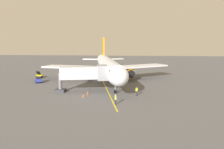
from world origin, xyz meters
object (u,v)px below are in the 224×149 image
at_px(tug_portside, 129,72).
at_px(safety_cone_nose_right, 84,96).
at_px(jet_bridge, 88,73).
at_px(ground_crew_loader, 91,75).
at_px(airplane, 108,66).
at_px(safety_cone_nose_left, 88,93).
at_px(belt_loader_starboard_side, 39,75).
at_px(ground_crew_marshaller, 115,99).
at_px(tug_near_nose, 39,80).
at_px(ground_crew_wing_walker, 137,91).

height_order(tug_portside, safety_cone_nose_right, tug_portside).
bearing_deg(tug_portside, jet_bridge, 74.27).
distance_m(jet_bridge, safety_cone_nose_right, 6.28).
relative_size(ground_crew_loader, safety_cone_nose_right, 3.11).
bearing_deg(jet_bridge, safety_cone_nose_right, 92.28).
bearing_deg(airplane, safety_cone_nose_left, 81.05).
relative_size(ground_crew_loader, belt_loader_starboard_side, 0.36).
xyz_separation_m(ground_crew_marshaller, belt_loader_starboard_side, (23.96, -26.14, -0.17)).
distance_m(airplane, belt_loader_starboard_side, 20.87).
relative_size(jet_bridge, tug_near_nose, 4.20).
relative_size(ground_crew_loader, safety_cone_nose_left, 3.11).
bearing_deg(airplane, ground_crew_marshaller, 99.77).
height_order(safety_cone_nose_left, safety_cone_nose_right, same).
relative_size(ground_crew_wing_walker, tug_near_nose, 0.62).
distance_m(tug_near_nose, safety_cone_nose_right, 20.26).
bearing_deg(jet_bridge, belt_loader_starboard_side, -43.24).
bearing_deg(airplane, tug_near_nose, 11.09).
xyz_separation_m(airplane, tug_portside, (-4.88, -15.00, -3.30)).
distance_m(ground_crew_loader, safety_cone_nose_right, 23.36).
distance_m(ground_crew_marshaller, ground_crew_wing_walker, 7.58).
height_order(airplane, safety_cone_nose_left, airplane).
height_order(ground_crew_loader, tug_near_nose, ground_crew_loader).
bearing_deg(tug_near_nose, safety_cone_nose_left, 142.63).
relative_size(jet_bridge, safety_cone_nose_left, 20.91).
bearing_deg(safety_cone_nose_right, belt_loader_starboard_side, -50.78).
bearing_deg(airplane, ground_crew_wing_walker, 115.49).
height_order(ground_crew_marshaller, ground_crew_wing_walker, same).
distance_m(jet_bridge, belt_loader_starboard_side, 24.08).
height_order(tug_near_nose, safety_cone_nose_left, tug_near_nose).
height_order(belt_loader_starboard_side, safety_cone_nose_right, belt_loader_starboard_side).
height_order(airplane, ground_crew_loader, airplane).
distance_m(tug_portside, safety_cone_nose_right, 33.24).
bearing_deg(airplane, ground_crew_loader, -45.26).
relative_size(tug_near_nose, belt_loader_starboard_side, 0.58).
xyz_separation_m(airplane, belt_loader_starboard_side, (20.18, -4.18, -3.29)).
height_order(jet_bridge, ground_crew_marshaller, jet_bridge).
bearing_deg(tug_portside, ground_crew_marshaller, 88.30).
height_order(ground_crew_marshaller, safety_cone_nose_left, ground_crew_marshaller).
bearing_deg(ground_crew_marshaller, ground_crew_wing_walker, -117.29).
distance_m(ground_crew_wing_walker, safety_cone_nose_left, 9.61).
bearing_deg(ground_crew_loader, ground_crew_marshaller, 108.88).
relative_size(ground_crew_loader, tug_portside, 0.71).
height_order(airplane, belt_loader_starboard_side, airplane).
height_order(ground_crew_wing_walker, safety_cone_nose_left, ground_crew_wing_walker).
xyz_separation_m(ground_crew_wing_walker, safety_cone_nose_left, (9.58, -0.51, -0.61)).
bearing_deg(ground_crew_loader, jet_bridge, 99.24).
height_order(airplane, ground_crew_wing_walker, airplane).
relative_size(ground_crew_marshaller, safety_cone_nose_left, 3.11).
bearing_deg(tug_near_nose, ground_crew_wing_walker, 154.12).
distance_m(tug_near_nose, safety_cone_nose_left, 18.70).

